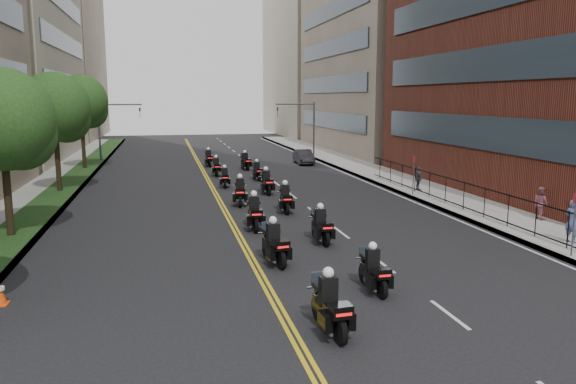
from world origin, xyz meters
The scene contains 28 objects.
ground centered at (0.00, 0.00, 0.00)m, with size 160.00×160.00×0.00m, color black.
sidewalk_right centered at (12.00, 25.00, 0.07)m, with size 4.00×90.00×0.15m, color gray.
sidewalk_left centered at (-12.00, 25.00, 0.07)m, with size 4.00×90.00×0.15m, color gray.
grass_strip centered at (-11.20, 25.00, 0.17)m, with size 2.00×90.00×0.04m, color #1F3C15.
building_right_tan centered at (21.48, 48.00, 15.00)m, with size 15.11×28.00×30.00m.
building_right_far centered at (21.50, 78.00, 13.00)m, with size 15.00×28.00×26.00m, color #A49B84.
building_left_far centered at (-22.00, 78.00, 13.00)m, with size 16.00×28.00×26.00m, color #766A56.
iron_fence centered at (11.00, 12.00, 0.90)m, with size 0.05×28.00×1.50m.
street_trees centered at (-11.05, 18.61, 5.13)m, with size 4.40×38.40×7.98m.
traffic_signal_right centered at (9.54, 42.00, 3.70)m, with size 4.09×0.20×5.60m.
traffic_signal_left centered at (-9.54, 42.00, 3.70)m, with size 4.09×0.20×5.60m.
motorcycle_0 centered at (-0.49, -0.46, 0.69)m, with size 0.61×2.37×1.75m.
motorcycle_1 centered at (1.78, 2.30, 0.63)m, with size 0.50×2.16×1.59m.
motorcycle_2 centered at (-0.71, 5.92, 0.70)m, with size 0.73×2.39×1.77m.
motorcycle_3 centered at (1.81, 8.51, 0.67)m, with size 0.53×2.28×1.69m.
motorcycle_4 centered at (-0.56, 11.53, 0.72)m, with size 0.60×2.46×1.82m.
motorcycle_5 centered at (1.68, 15.07, 0.68)m, with size 0.63×2.34×1.72m.
motorcycle_6 centered at (-0.42, 17.57, 0.71)m, with size 0.72×2.43×1.80m.
motorcycle_7 centered at (1.72, 20.99, 0.69)m, with size 0.55×2.36×1.74m.
motorcycle_8 centered at (-0.58, 24.26, 0.61)m, with size 0.53×2.08×1.53m.
motorcycle_9 centered at (2.11, 27.00, 0.62)m, with size 0.55×2.14×1.58m.
motorcycle_10 centered at (-0.63, 30.00, 0.65)m, with size 0.51×2.22×1.64m.
motorcycle_11 centered at (2.13, 33.23, 0.66)m, with size 0.67×2.26×1.67m.
motorcycle_12 centered at (-0.73, 36.16, 0.67)m, with size 0.58×2.31×1.70m.
parked_sedan centered at (8.00, 36.25, 0.66)m, with size 1.39×3.99×1.31m, color black.
pedestrian_a centered at (11.80, 5.76, 1.05)m, with size 0.66×0.43×1.81m, color #4A5789.
pedestrian_b centered at (13.50, 10.02, 0.96)m, with size 0.78×0.61×1.61m, color #95515F.
pedestrian_c centered at (11.39, 19.31, 0.92)m, with size 0.91×0.38×1.55m, color #42434B.
Camera 1 is at (-4.55, -13.78, 6.10)m, focal length 35.00 mm.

